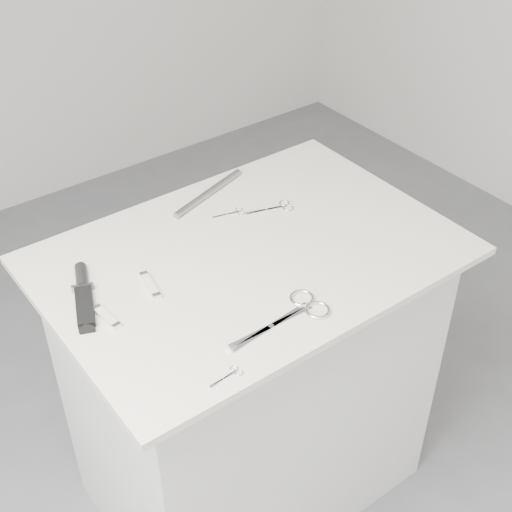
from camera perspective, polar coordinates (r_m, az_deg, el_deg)
ground at (r=2.42m, az=-0.37°, el=-17.43°), size 4.00×4.00×0.01m
plinth at (r=2.06m, az=-0.42°, el=-10.15°), size 0.90×0.60×0.90m
display_board at (r=1.75m, az=-0.48°, el=0.05°), size 1.00×0.70×0.02m
large_shears at (r=1.57m, az=3.24°, el=-4.49°), size 0.25×0.11×0.01m
embroidery_scissors_a at (r=1.90m, az=1.76°, el=3.92°), size 0.13×0.07×0.00m
embroidery_scissors_b at (r=1.88m, az=-1.85°, el=3.46°), size 0.09×0.04×0.00m
tiny_scissors at (r=1.44m, az=-2.15°, el=-9.51°), size 0.08×0.03×0.00m
sheathed_knife at (r=1.66m, az=-13.66°, el=-2.88°), size 0.11×0.21×0.03m
pocket_knife_a at (r=1.59m, az=-11.88°, el=-4.81°), size 0.03×0.09×0.01m
pocket_knife_b at (r=1.65m, az=-8.47°, el=-2.30°), size 0.04×0.10×0.01m
metal_rail at (r=1.95m, az=-3.82°, el=5.08°), size 0.27×0.10×0.02m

